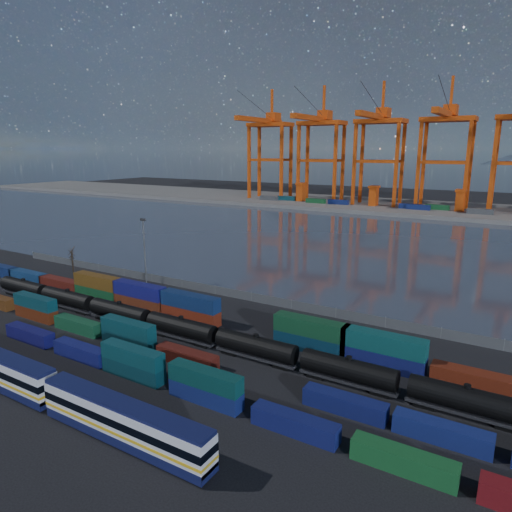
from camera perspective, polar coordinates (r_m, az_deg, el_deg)
The scene contains 13 objects.
ground at distance 81.69m, azimuth -11.13°, elevation -11.03°, with size 700.00×700.00×0.00m, color black.
harbor_water at distance 170.74m, azimuth 13.10°, elevation 1.68°, with size 700.00×700.00×0.00m, color #313847.
far_quay at distance 271.32m, azimuth 20.12°, elevation 5.63°, with size 700.00×70.00×2.00m, color #514F4C.
container_row_south at distance 80.65m, azimuth -21.23°, elevation -10.69°, with size 139.33×2.24×4.77m.
container_row_mid at distance 85.77m, azimuth -17.85°, elevation -9.08°, with size 139.66×2.23×4.76m.
container_row_north at distance 90.97m, azimuth -8.06°, elevation -6.74°, with size 141.44×2.65×5.64m.
tanker_string at distance 78.54m, azimuth -4.93°, elevation -10.06°, with size 122.96×3.11×4.45m.
waterfront_fence at distance 102.21m, azimuth -0.58°, elevation -5.14°, with size 160.12×0.12×2.20m.
bare_tree at distance 134.19m, azimuth -21.97°, elevation -0.46°, with size 1.86×1.88×7.44m.
yard_light_mast at distance 116.66m, azimuth -13.77°, elevation 1.02°, with size 1.60×0.40×16.60m.
gantry_cranes at distance 264.40m, azimuth 18.91°, elevation 14.57°, with size 201.65×51.18×69.30m.
quay_containers at distance 259.29m, azimuth 17.13°, elevation 6.04°, with size 172.58×10.99×2.60m.
straddle_carriers at distance 261.33m, azimuth 19.26°, elevation 6.94°, with size 140.00×7.00×11.10m.
Camera 1 is at (50.92, -54.54, 33.26)m, focal length 32.00 mm.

